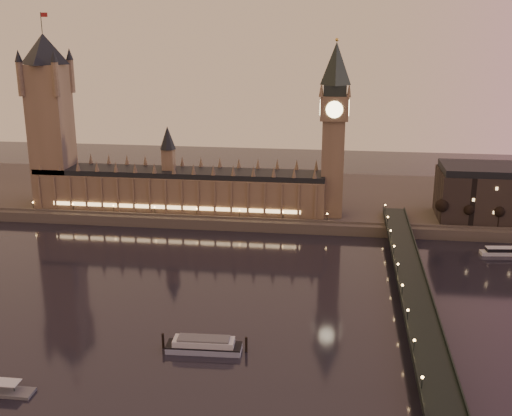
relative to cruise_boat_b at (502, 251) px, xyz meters
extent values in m
plane|color=black|center=(-145.42, -80.80, -1.83)|extent=(700.00, 700.00, 0.00)
cube|color=#423D35|center=(-115.42, 84.20, 1.17)|extent=(560.00, 130.00, 6.00)
cube|color=brown|center=(-185.42, 40.20, 15.17)|extent=(180.00, 26.00, 22.00)
cube|color=black|center=(-185.42, 40.20, 27.77)|extent=(180.00, 22.00, 3.20)
cube|color=#FFCC7F|center=(-185.42, 26.70, 9.17)|extent=(153.00, 0.25, 2.20)
cube|color=brown|center=(-265.42, 40.20, 48.17)|extent=(22.00, 22.00, 88.00)
cone|color=black|center=(-265.42, 40.20, 101.17)|extent=(31.68, 31.68, 18.00)
cylinder|color=black|center=(-265.42, 40.20, 116.17)|extent=(0.44, 0.44, 12.00)
cube|color=maroon|center=(-263.22, 40.20, 120.67)|extent=(4.00, 0.15, 2.50)
cube|color=brown|center=(-91.42, 40.20, 33.17)|extent=(13.00, 13.00, 58.00)
cube|color=brown|center=(-91.42, 40.20, 69.17)|extent=(16.00, 16.00, 14.00)
cylinder|color=#FFEAA5|center=(-91.42, 32.02, 69.17)|extent=(9.60, 0.35, 9.60)
cylinder|color=#FFEAA5|center=(-99.60, 40.20, 69.17)|extent=(0.35, 9.60, 9.60)
cube|color=black|center=(-91.42, 40.20, 79.17)|extent=(13.00, 13.00, 6.00)
cone|color=black|center=(-91.42, 40.20, 94.17)|extent=(17.68, 17.68, 24.00)
sphere|color=gold|center=(-91.42, 40.20, 107.17)|extent=(2.00, 2.00, 2.00)
cube|color=black|center=(-53.42, -80.80, 6.17)|extent=(13.00, 260.00, 2.00)
cube|color=black|center=(-59.72, -80.80, 7.67)|extent=(0.60, 260.00, 1.00)
cube|color=black|center=(-47.12, -80.80, 7.67)|extent=(0.60, 260.00, 1.00)
cylinder|color=black|center=(-26.39, 28.20, 9.24)|extent=(0.70, 0.70, 10.13)
sphere|color=black|center=(-26.39, 28.20, 14.53)|extent=(6.75, 6.75, 6.75)
cylinder|color=black|center=(-12.34, 28.20, 9.24)|extent=(0.70, 0.70, 10.13)
sphere|color=black|center=(-12.34, 28.20, 14.53)|extent=(6.75, 6.75, 6.75)
cylinder|color=black|center=(1.70, 28.20, 9.24)|extent=(0.70, 0.70, 10.13)
sphere|color=black|center=(1.70, 28.20, 14.53)|extent=(6.75, 6.75, 6.75)
cube|color=silver|center=(0.00, 0.00, -0.88)|extent=(23.00, 8.28, 1.90)
cube|color=black|center=(0.00, 0.00, 1.03)|extent=(17.07, 6.57, 1.90)
cube|color=silver|center=(0.00, 0.00, 2.15)|extent=(17.55, 6.85, 0.35)
cube|color=#858FAA|center=(-135.64, -121.66, -0.68)|extent=(28.64, 9.11, 2.30)
cube|color=black|center=(-135.64, -121.66, 0.70)|extent=(28.64, 9.11, 0.44)
cube|color=silver|center=(-135.64, -121.66, 2.07)|extent=(23.29, 8.01, 2.30)
cube|color=#595B5E|center=(-135.64, -121.66, 3.53)|extent=(19.72, 6.98, 0.62)
cylinder|color=black|center=(-151.57, -121.30, 1.18)|extent=(0.97, 0.97, 6.02)
cylinder|color=black|center=(-119.71, -120.02, 1.18)|extent=(0.97, 0.97, 6.02)
camera|label=1|loc=(-87.62, -333.86, 119.42)|focal=45.00mm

